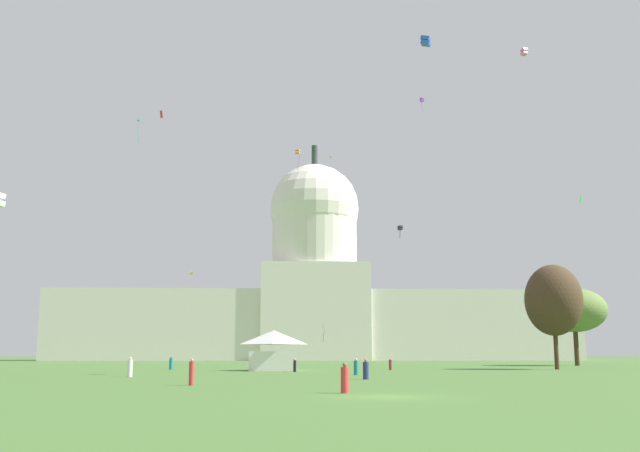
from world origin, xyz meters
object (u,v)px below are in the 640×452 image
at_px(kite_turquoise_high, 137,124).
at_px(person_white_back_right, 130,368).
at_px(kite_pink_high, 524,52).
at_px(kite_blue_mid, 426,41).
at_px(person_teal_front_left, 356,367).
at_px(kite_gold_mid, 191,273).
at_px(kite_red_high, 161,114).
at_px(kite_green_mid, 581,200).
at_px(tree_east_near, 574,310).
at_px(kite_yellow_high, 332,158).
at_px(kite_orange_high, 298,152).
at_px(person_black_lawn_far_left, 295,366).
at_px(tree_east_mid, 554,300).
at_px(capitol_building, 314,297).
at_px(kite_black_mid, 400,228).
at_px(kite_violet_high, 422,100).
at_px(person_maroon_lawn_far_right, 390,365).
at_px(person_teal_near_tree_east, 171,364).
at_px(person_red_aisle_center, 345,379).
at_px(event_tent, 274,350).
at_px(person_navy_edge_west, 366,370).
at_px(person_red_deep_crowd, 192,373).
at_px(kite_magenta_low, 323,328).

bearing_deg(kite_turquoise_high, person_white_back_right, 6.57).
xyz_separation_m(kite_pink_high, kite_blue_mid, (-22.20, -35.46, -14.39)).
height_order(person_teal_front_left, kite_gold_mid, kite_gold_mid).
height_order(kite_red_high, kite_green_mid, kite_red_high).
distance_m(tree_east_near, person_white_back_right, 83.73).
bearing_deg(kite_yellow_high, kite_gold_mid, 48.60).
distance_m(kite_orange_high, kite_green_mid, 61.72).
relative_size(person_black_lawn_far_left, kite_red_high, 0.97).
xyz_separation_m(tree_east_mid, kite_gold_mid, (-59.22, 93.29, 13.22)).
xyz_separation_m(tree_east_mid, kite_red_high, (-59.59, 43.83, 39.03)).
height_order(capitol_building, kite_turquoise_high, capitol_building).
bearing_deg(kite_black_mid, kite_turquoise_high, 144.19).
xyz_separation_m(kite_yellow_high, kite_violet_high, (20.35, 9.76, 15.97)).
bearing_deg(kite_violet_high, person_maroon_lawn_far_right, -32.70).
distance_m(person_teal_near_tree_east, kite_violet_high, 90.88).
bearing_deg(kite_pink_high, kite_violet_high, -102.76).
bearing_deg(kite_red_high, person_maroon_lawn_far_right, -138.52).
relative_size(kite_yellow_high, kite_red_high, 0.88).
relative_size(person_red_aisle_center, person_maroon_lawn_far_right, 1.10).
height_order(tree_east_near, person_white_back_right, tree_east_near).
bearing_deg(event_tent, kite_green_mid, 17.98).
bearing_deg(tree_east_near, kite_violet_high, 122.36).
relative_size(kite_violet_high, kite_turquoise_high, 0.85).
height_order(kite_orange_high, kite_green_mid, kite_orange_high).
distance_m(capitol_building, kite_blue_mid, 145.93).
distance_m(person_maroon_lawn_far_right, kite_yellow_high, 64.57).
bearing_deg(event_tent, kite_red_high, 116.22).
height_order(event_tent, person_navy_edge_west, event_tent).
xyz_separation_m(kite_orange_high, kite_gold_mid, (-26.34, 41.81, -20.67)).
bearing_deg(kite_red_high, person_teal_front_left, -152.54).
bearing_deg(person_red_deep_crowd, person_navy_edge_west, -176.94).
relative_size(person_red_aisle_center, kite_red_high, 1.03).
distance_m(kite_yellow_high, kite_gold_mid, 59.08).
bearing_deg(capitol_building, event_tent, -94.44).
bearing_deg(person_teal_near_tree_east, person_red_aisle_center, -123.66).
bearing_deg(person_white_back_right, person_navy_edge_west, -113.12).
distance_m(person_teal_near_tree_east, kite_blue_mid, 50.96).
bearing_deg(kite_orange_high, kite_gold_mid, 141.40).
xyz_separation_m(person_teal_near_tree_east, kite_blue_mid, (28.50, -27.15, 32.36)).
distance_m(person_navy_edge_west, person_teal_near_tree_east, 42.00).
distance_m(event_tent, kite_black_mid, 40.74).
bearing_deg(tree_east_mid, kite_red_high, 143.67).
height_order(capitol_building, person_teal_front_left, capitol_building).
xyz_separation_m(kite_magenta_low, kite_violet_high, (20.05, -33.07, 48.53)).
xyz_separation_m(tree_east_near, kite_yellow_high, (-39.55, 20.56, 31.56)).
relative_size(person_teal_front_left, kite_gold_mid, 1.99).
height_order(capitol_building, kite_black_mid, capitol_building).
relative_size(person_red_aisle_center, kite_yellow_high, 1.16).
bearing_deg(kite_magenta_low, person_red_deep_crowd, -141.32).
bearing_deg(kite_magenta_low, kite_gold_mid, 131.19).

